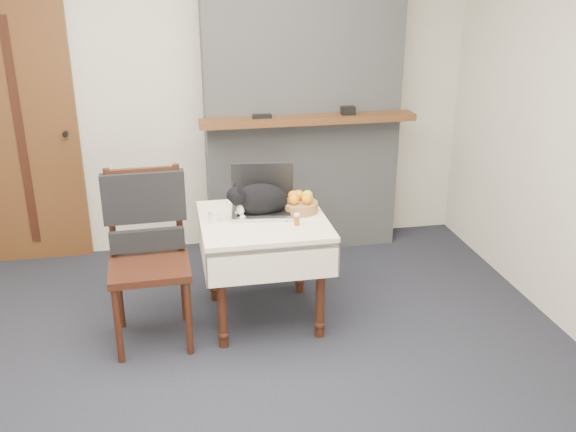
% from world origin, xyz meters
% --- Properties ---
extents(ground, '(4.50, 4.50, 0.00)m').
position_xyz_m(ground, '(0.00, 0.00, 0.00)').
color(ground, black).
rests_on(ground, ground).
extents(room_shell, '(4.52, 4.01, 2.61)m').
position_xyz_m(room_shell, '(0.00, 0.46, 1.76)').
color(room_shell, beige).
rests_on(room_shell, ground).
extents(door, '(0.82, 0.10, 2.00)m').
position_xyz_m(door, '(-1.20, 1.97, 1.00)').
color(door, brown).
rests_on(door, ground).
extents(chimney, '(1.62, 0.48, 2.60)m').
position_xyz_m(chimney, '(0.90, 1.85, 1.30)').
color(chimney, gray).
rests_on(chimney, ground).
extents(side_table, '(0.78, 0.78, 0.70)m').
position_xyz_m(side_table, '(0.41, 0.71, 0.59)').
color(side_table, '#33150D').
rests_on(side_table, ground).
extents(laptop, '(0.44, 0.39, 0.30)m').
position_xyz_m(laptop, '(0.43, 0.85, 0.77)').
color(laptop, '#B7B7BC').
rests_on(laptop, side_table).
extents(cat, '(0.50, 0.27, 0.24)m').
position_xyz_m(cat, '(0.41, 0.77, 0.80)').
color(cat, black).
rests_on(cat, side_table).
extents(cream_jar, '(0.07, 0.07, 0.08)m').
position_xyz_m(cream_jar, '(0.10, 0.71, 0.74)').
color(cream_jar, white).
rests_on(cream_jar, side_table).
extents(pill_bottle, '(0.04, 0.04, 0.08)m').
position_xyz_m(pill_bottle, '(0.59, 0.56, 0.74)').
color(pill_bottle, '#AE4915').
rests_on(pill_bottle, side_table).
extents(fruit_basket, '(0.23, 0.23, 0.13)m').
position_xyz_m(fruit_basket, '(0.66, 0.79, 0.75)').
color(fruit_basket, '#A66E43').
rests_on(fruit_basket, side_table).
extents(desk_clutter, '(0.14, 0.06, 0.01)m').
position_xyz_m(desk_clutter, '(0.63, 0.75, 0.70)').
color(desk_clutter, black).
rests_on(desk_clutter, side_table).
extents(chair, '(0.49, 0.48, 1.06)m').
position_xyz_m(chair, '(-0.30, 0.68, 0.68)').
color(chair, '#33150D').
rests_on(chair, ground).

